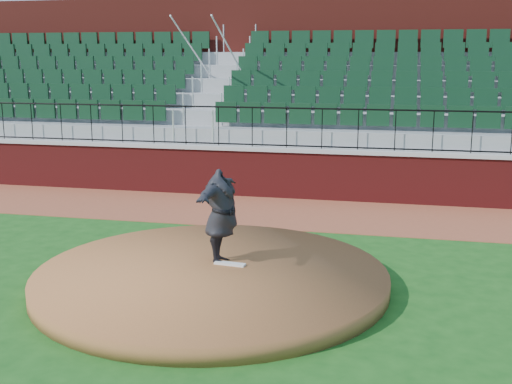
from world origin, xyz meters
TOP-DOWN VIEW (x-y plane):
  - ground at (0.00, 0.00)m, footprint 90.00×90.00m
  - warning_track at (0.00, 5.40)m, footprint 34.00×3.20m
  - field_wall at (0.00, 7.00)m, footprint 34.00×0.35m
  - wall_cap at (0.00, 7.00)m, footprint 34.00×0.45m
  - wall_railing at (0.00, 7.00)m, footprint 34.00×0.05m
  - seating_stands at (0.00, 9.72)m, footprint 34.00×5.10m
  - concourse_wall at (0.00, 12.52)m, footprint 34.00×0.50m
  - pitchers_mound at (-0.46, 0.32)m, footprint 5.62×5.62m
  - pitching_rubber at (-0.24, 0.64)m, footprint 0.53×0.19m
  - pitcher at (-0.43, 0.79)m, footprint 0.55×1.93m

SIDE VIEW (x-z plane):
  - ground at x=0.00m, z-range 0.00..0.00m
  - warning_track at x=0.00m, z-range 0.00..0.01m
  - pitchers_mound at x=-0.46m, z-range 0.00..0.25m
  - pitching_rubber at x=-0.24m, z-range 0.25..0.28m
  - field_wall at x=0.00m, z-range 0.00..1.20m
  - pitcher at x=-0.43m, z-range 0.25..1.81m
  - wall_cap at x=0.00m, z-range 1.20..1.30m
  - wall_railing at x=0.00m, z-range 1.30..2.30m
  - seating_stands at x=0.00m, z-range 0.00..4.60m
  - concourse_wall at x=0.00m, z-range 0.00..5.50m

